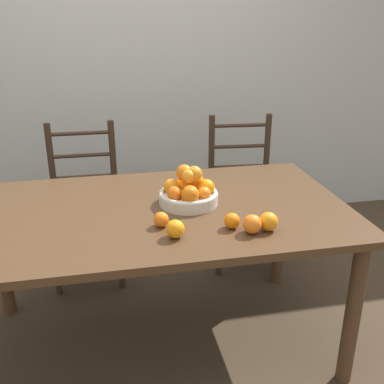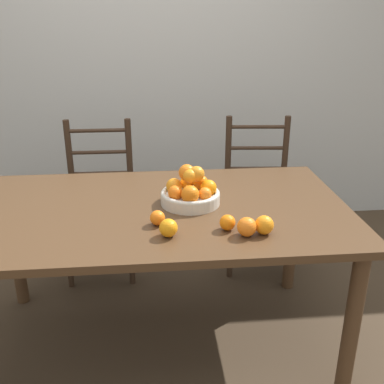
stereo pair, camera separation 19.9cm
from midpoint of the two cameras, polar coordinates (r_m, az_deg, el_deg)
name	(u,v)px [view 1 (the left image)]	position (r m, az deg, el deg)	size (l,w,h in m)	color
ground_plane	(160,342)	(2.47, -6.51, -18.45)	(12.00, 12.00, 0.00)	#423323
wall_back	(127,56)	(3.41, -10.03, 16.64)	(8.00, 0.06, 2.60)	beige
dining_table	(156,226)	(2.10, -7.29, -4.34)	(1.77, 1.00, 0.76)	#4C331E
fruit_bowl	(189,192)	(2.08, -3.16, -0.04)	(0.28, 0.28, 0.18)	beige
orange_loose_0	(269,222)	(1.84, 6.67, -3.81)	(0.08, 0.08, 0.08)	orange
orange_loose_1	(175,229)	(1.78, -5.35, -4.76)	(0.07, 0.07, 0.07)	orange
orange_loose_2	(252,224)	(1.81, 4.57, -4.16)	(0.08, 0.08, 0.08)	orange
orange_loose_3	(232,221)	(1.85, 2.04, -3.74)	(0.07, 0.07, 0.07)	orange
orange_loose_4	(161,219)	(1.88, -6.97, -3.54)	(0.06, 0.06, 0.06)	orange
chair_left	(86,206)	(2.89, -15.31, -1.75)	(0.42, 0.40, 0.97)	#382619
chair_right	(242,194)	(2.99, 4.52, -0.23)	(0.45, 0.44, 0.97)	#382619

